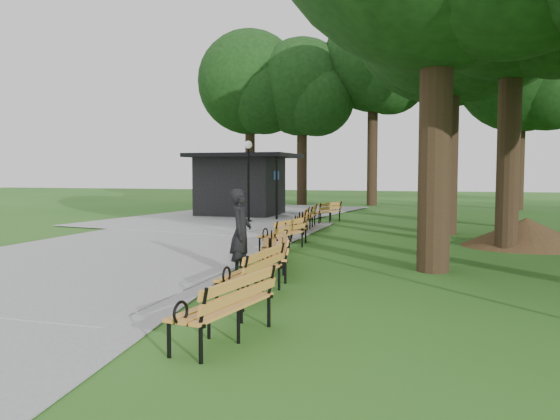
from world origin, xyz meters
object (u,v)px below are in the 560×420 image
(bench_5, at_px, (299,226))
(lawn_tree_4, at_px, (441,15))
(person, at_px, (241,232))
(bench_7, at_px, (307,216))
(bench_1, at_px, (250,273))
(bench_3, at_px, (273,244))
(bench_0, at_px, (223,307))
(kiosk, at_px, (240,185))
(bench_6, at_px, (299,221))
(bench_4, at_px, (282,234))
(bench_8, at_px, (325,212))
(bench_2, at_px, (273,254))
(dirt_mound, at_px, (526,232))
(lamp_post, at_px, (248,164))

(bench_5, bearing_deg, lawn_tree_4, 138.84)
(person, bearing_deg, bench_7, -1.13)
(bench_1, bearing_deg, bench_3, -165.61)
(bench_7, bearing_deg, bench_0, 2.51)
(kiosk, height_order, bench_6, kiosk)
(bench_4, bearing_deg, bench_8, -164.77)
(bench_2, relative_size, bench_4, 1.00)
(bench_0, distance_m, bench_5, 10.44)
(dirt_mound, bearing_deg, person, -135.79)
(bench_2, xyz_separation_m, bench_4, (-0.74, 3.55, 0.00))
(lawn_tree_4, bearing_deg, bench_3, -107.75)
(person, height_order, bench_3, person)
(dirt_mound, distance_m, bench_2, 8.34)
(dirt_mound, height_order, bench_2, bench_2)
(bench_6, bearing_deg, bench_2, 0.94)
(kiosk, relative_size, lawn_tree_4, 0.38)
(bench_5, bearing_deg, bench_6, -179.64)
(person, height_order, dirt_mound, person)
(kiosk, bearing_deg, lamp_post, -63.96)
(bench_5, height_order, bench_7, same)
(bench_7, relative_size, lawn_tree_4, 0.15)
(dirt_mound, height_order, bench_7, bench_7)
(bench_2, relative_size, bench_5, 1.00)
(lawn_tree_4, bearing_deg, bench_8, -159.32)
(bench_1, height_order, lawn_tree_4, lawn_tree_4)
(kiosk, bearing_deg, person, -68.91)
(bench_6, bearing_deg, bench_5, 4.53)
(bench_1, height_order, bench_5, same)
(bench_0, bearing_deg, bench_1, -158.90)
(bench_1, relative_size, bench_4, 1.00)
(bench_5, height_order, lawn_tree_4, lawn_tree_4)
(bench_5, bearing_deg, person, -10.39)
(bench_8, bearing_deg, dirt_mound, 70.33)
(lamp_post, bearing_deg, lawn_tree_4, 18.79)
(kiosk, xyz_separation_m, bench_1, (5.93, -16.72, -1.05))
(kiosk, height_order, bench_5, kiosk)
(lawn_tree_4, bearing_deg, bench_4, -112.50)
(bench_0, height_order, bench_7, same)
(bench_8, bearing_deg, kiosk, -98.14)
(person, bearing_deg, lamp_post, 11.99)
(bench_4, height_order, bench_5, same)
(dirt_mound, relative_size, bench_7, 1.57)
(bench_1, bearing_deg, bench_0, 14.38)
(bench_5, relative_size, bench_8, 1.00)
(person, bearing_deg, kiosk, 13.58)
(bench_2, distance_m, bench_8, 12.03)
(lamp_post, height_order, bench_4, lamp_post)
(bench_3, bearing_deg, bench_1, -5.71)
(kiosk, distance_m, bench_2, 15.71)
(person, height_order, bench_4, person)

